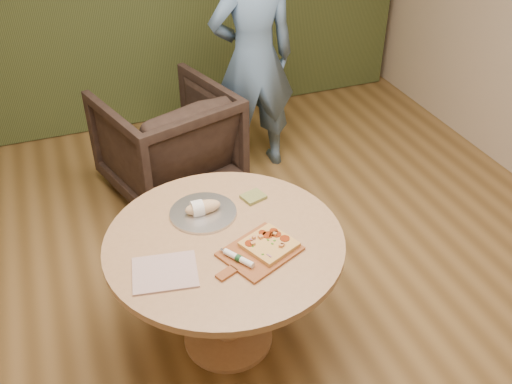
{
  "coord_description": "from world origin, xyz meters",
  "views": [
    {
      "loc": [
        -0.87,
        -2.03,
        2.6
      ],
      "look_at": [
        -0.0,
        0.25,
        0.86
      ],
      "focal_mm": 40.0,
      "sensor_mm": 36.0,
      "label": 1
    }
  ],
  "objects": [
    {
      "name": "cutlery_roll",
      "position": [
        -0.23,
        -0.12,
        0.78
      ],
      "size": [
        0.13,
        0.18,
        0.03
      ],
      "rotation": [
        0.0,
        0.0,
        0.56
      ],
      "color": "white",
      "rests_on": "pizza_paddle"
    },
    {
      "name": "newspaper",
      "position": [
        -0.58,
        -0.06,
        0.76
      ],
      "size": [
        0.34,
        0.3,
        0.01
      ],
      "primitive_type": "cube",
      "rotation": [
        0.0,
        0.0,
        -0.17
      ],
      "color": "silver",
      "rests_on": "pedestal_table"
    },
    {
      "name": "room_shell",
      "position": [
        0.0,
        0.0,
        1.4
      ],
      "size": [
        5.04,
        6.04,
        2.84
      ],
      "color": "brown",
      "rests_on": "ground"
    },
    {
      "name": "flatbread_pizza",
      "position": [
        -0.06,
        -0.07,
        0.78
      ],
      "size": [
        0.29,
        0.29,
        0.04
      ],
      "rotation": [
        0.0,
        0.0,
        0.41
      ],
      "color": "#E9B55B",
      "rests_on": "pizza_paddle"
    },
    {
      "name": "armchair",
      "position": [
        -0.17,
        1.7,
        0.45
      ],
      "size": [
        1.08,
        1.05,
        0.91
      ],
      "primitive_type": "imported",
      "rotation": [
        0.0,
        0.0,
        3.44
      ],
      "color": "black",
      "rests_on": "ground"
    },
    {
      "name": "person_standing",
      "position": [
        0.56,
        1.8,
        0.92
      ],
      "size": [
        0.7,
        0.48,
        1.85
      ],
      "primitive_type": "imported",
      "rotation": [
        0.0,
        0.0,
        3.09
      ],
      "color": "slate",
      "rests_on": "ground"
    },
    {
      "name": "serving_tray",
      "position": [
        -0.28,
        0.31,
        0.76
      ],
      "size": [
        0.36,
        0.36,
        0.02
      ],
      "color": "silver",
      "rests_on": "pedestal_table"
    },
    {
      "name": "bread_roll",
      "position": [
        -0.29,
        0.31,
        0.79
      ],
      "size": [
        0.19,
        0.09,
        0.09
      ],
      "color": "#E2BE8A",
      "rests_on": "serving_tray"
    },
    {
      "name": "pedestal_table",
      "position": [
        -0.24,
        0.08,
        0.61
      ],
      "size": [
        1.22,
        1.22,
        0.75
      ],
      "rotation": [
        0.0,
        0.0,
        0.26
      ],
      "color": "tan",
      "rests_on": "ground"
    },
    {
      "name": "pizza_paddle",
      "position": [
        -0.12,
        -0.09,
        0.76
      ],
      "size": [
        0.47,
        0.4,
        0.01
      ],
      "rotation": [
        0.0,
        0.0,
        0.41
      ],
      "color": "#984F26",
      "rests_on": "pedestal_table"
    },
    {
      "name": "green_packet",
      "position": [
        0.02,
        0.35,
        0.76
      ],
      "size": [
        0.14,
        0.13,
        0.02
      ],
      "primitive_type": "cube",
      "rotation": [
        0.0,
        0.0,
        0.29
      ],
      "color": "#5F672E",
      "rests_on": "pedestal_table"
    }
  ]
}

